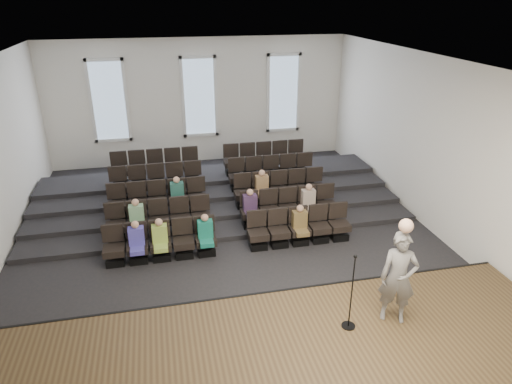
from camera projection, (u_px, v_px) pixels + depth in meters
ground at (229, 240)px, 13.18m from camera, size 14.00×14.00×0.00m
ceiling at (224, 62)px, 11.16m from camera, size 12.00×14.00×0.02m
wall_back at (199, 102)px, 18.45m from camera, size 12.00×0.04×5.00m
wall_front at (313, 336)px, 5.90m from camera, size 12.00×0.04×5.00m
wall_right at (430, 144)px, 13.36m from camera, size 0.04×14.00×5.00m
stage at (273, 361)px, 8.53m from camera, size 11.80×3.60×0.50m
stage_lip at (253, 303)px, 10.11m from camera, size 11.80×0.06×0.52m
risers at (214, 191)px, 15.94m from camera, size 11.80×4.80×0.60m
seating_rows at (221, 197)px, 14.29m from camera, size 6.80×4.70×1.67m
windows at (199, 97)px, 18.30m from camera, size 8.44×0.10×3.24m
audience at (217, 213)px, 13.00m from camera, size 5.45×2.64×1.10m
speaker at (398, 278)px, 8.89m from camera, size 0.84×0.72×1.95m
mic_stand at (350, 306)px, 8.85m from camera, size 0.28×0.28×1.66m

